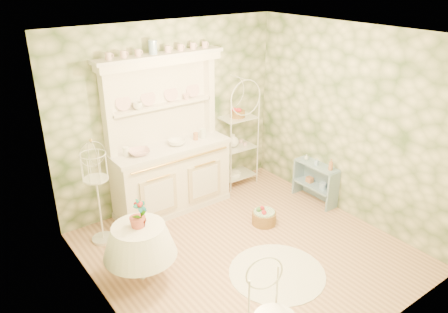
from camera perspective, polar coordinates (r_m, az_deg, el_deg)
floor at (r=5.74m, az=3.04°, el=-12.23°), size 3.60×3.60×0.00m
ceiling at (r=4.69m, az=3.77°, el=15.54°), size 3.60×3.60×0.00m
wall_left at (r=4.26m, az=-15.77°, el=-5.51°), size 3.60×3.60×0.00m
wall_right at (r=6.30m, az=16.13°, el=4.11°), size 3.60×3.60×0.00m
wall_back at (r=6.46m, az=-6.90°, el=5.37°), size 3.60×3.60×0.00m
wall_front at (r=4.01m, az=20.12°, el=-8.04°), size 3.60×3.60×0.00m
kitchen_dresser at (r=6.20m, az=-7.11°, el=2.57°), size 1.87×0.61×2.29m
bakers_rack at (r=7.04m, az=1.73°, el=2.96°), size 0.55×0.40×1.74m
side_shelf at (r=6.84m, az=11.87°, el=-3.23°), size 0.32×0.76×0.64m
round_table at (r=5.20m, az=-10.80°, el=-12.70°), size 0.66×0.66×0.62m
birdcage_stand at (r=5.77m, az=-16.22°, el=-4.27°), size 0.39×0.39×1.49m
floor_basket at (r=6.24m, az=5.25°, el=-7.90°), size 0.35×0.35×0.21m
lace_rug at (r=5.41m, az=6.93°, el=-14.85°), size 1.48×1.48×0.01m
bowl_floral at (r=6.02m, az=-10.99°, el=0.32°), size 0.35×0.35×0.07m
bowl_white at (r=6.27m, az=-6.19°, el=1.59°), size 0.31×0.31×0.08m
cup_left at (r=6.03m, az=-11.20°, el=6.34°), size 0.16×0.16×0.10m
cup_right at (r=6.37m, az=-4.95°, el=7.66°), size 0.11×0.11×0.09m
potted_geranium at (r=4.89m, az=-10.80°, el=-7.67°), size 0.21×0.18×0.33m
bottle_amber at (r=6.54m, az=13.77°, el=-1.21°), size 0.09×0.09×0.18m
bottle_blue at (r=6.66m, az=12.03°, el=-0.84°), size 0.05×0.05×0.11m
bottle_glass at (r=6.82m, az=10.70°, el=-0.19°), size 0.08×0.08×0.10m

